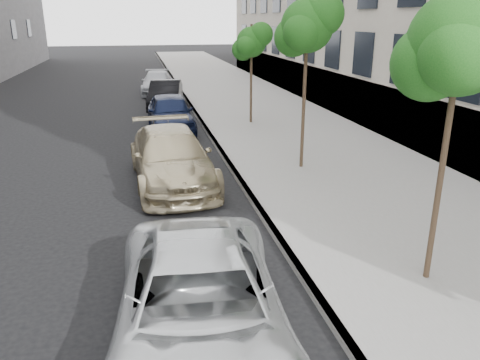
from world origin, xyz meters
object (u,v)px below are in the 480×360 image
object	(u,v)px
tree_near	(462,43)
sedan_blue	(170,113)
suv	(171,157)
sedan_black	(166,95)
tree_mid	(308,26)
minivan	(200,305)
sedan_rear	(158,83)
tree_far	(252,42)

from	to	relation	value
tree_near	sedan_blue	size ratio (longest dim) A/B	1.10
tree_near	suv	size ratio (longest dim) A/B	0.94
suv	sedan_black	distance (m)	11.48
tree_near	tree_mid	xyz separation A→B (m)	(-0.00, 6.50, 0.15)
minivan	suv	xyz separation A→B (m)	(0.15, 7.05, 0.05)
suv	tree_mid	bearing A→B (deg)	0.73
suv	sedan_rear	distance (m)	16.59
tree_far	minivan	world-z (taller)	tree_far
suv	sedan_blue	distance (m)	6.47
tree_near	sedan_black	xyz separation A→B (m)	(-3.33, 17.69, -3.32)
tree_far	suv	bearing A→B (deg)	-119.93
tree_mid	sedan_rear	xyz separation A→B (m)	(-3.48, 16.31, -3.50)
tree_mid	tree_far	size ratio (longest dim) A/B	1.20
tree_far	minivan	bearing A→B (deg)	-106.32
tree_mid	sedan_rear	size ratio (longest dim) A/B	1.08
minivan	sedan_black	world-z (taller)	sedan_black
minivan	suv	world-z (taller)	suv
minivan	sedan_rear	world-z (taller)	minivan
suv	sedan_black	bearing A→B (deg)	83.84
sedan_rear	suv	bearing A→B (deg)	-87.29
tree_mid	sedan_black	bearing A→B (deg)	106.55
tree_mid	minivan	distance (m)	9.07
suv	sedan_blue	xyz separation A→B (m)	(0.45, 6.46, 0.00)
suv	sedan_black	size ratio (longest dim) A/B	1.20
tree_near	sedan_rear	world-z (taller)	tree_near
tree_near	tree_far	distance (m)	13.01
tree_far	sedan_black	size ratio (longest dim) A/B	0.96
minivan	sedan_rear	size ratio (longest dim) A/B	1.09
tree_mid	suv	size ratio (longest dim) A/B	0.97
tree_near	sedan_black	bearing A→B (deg)	100.65
tree_near	sedan_rear	size ratio (longest dim) A/B	1.05
tree_near	suv	xyz separation A→B (m)	(-3.90, 6.23, -3.28)
tree_far	sedan_black	xyz separation A→B (m)	(-3.33, 4.69, -2.75)
tree_near	tree_mid	bearing A→B (deg)	90.00
minivan	suv	bearing A→B (deg)	93.47
tree_mid	sedan_black	size ratio (longest dim) A/B	1.16
tree_near	sedan_blue	world-z (taller)	tree_near
minivan	suv	size ratio (longest dim) A/B	0.97
sedan_blue	sedan_black	size ratio (longest dim) A/B	1.03
tree_mid	tree_far	world-z (taller)	tree_mid
minivan	sedan_blue	xyz separation A→B (m)	(0.59, 13.51, 0.05)
tree_far	suv	world-z (taller)	tree_far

